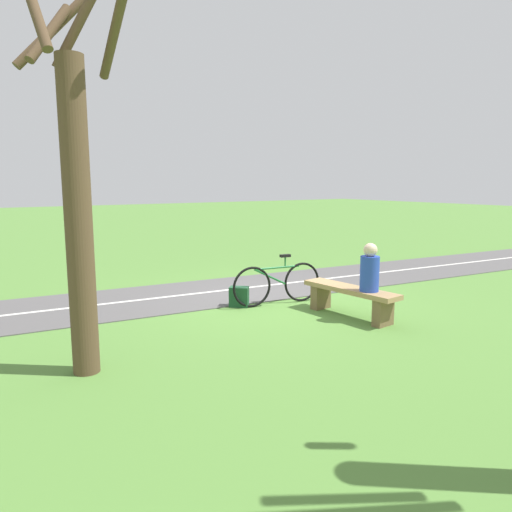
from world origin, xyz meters
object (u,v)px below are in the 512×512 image
Objects in this scene: person_seated at (370,270)px; tree_near_bench at (76,189)px; backpack at (239,297)px; bicycle at (278,283)px; bench at (350,296)px.

tree_near_bench is (0.41, 4.37, 1.31)m from person_seated.
backpack is 0.08× the size of tree_near_bench.
person_seated is at bearing 116.80° from bicycle.
tree_near_bench is (0.03, 4.34, 1.82)m from bench.
bicycle is 0.37× the size of tree_near_bench.
bicycle reaches higher than backpack.
tree_near_bench is at bearing 27.37° from bicycle.
bench is 2.33× the size of person_seated.
backpack is at bearing 27.15° from person_seated.
backpack is at bearing -11.81° from bicycle.
person_seated is at bearing -180.00° from bench.
backpack is (1.59, 1.22, -0.17)m from bench.
person_seated is 0.16× the size of tree_near_bench.
person_seated reaches higher than backpack.
backpack is at bearing 32.16° from bench.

